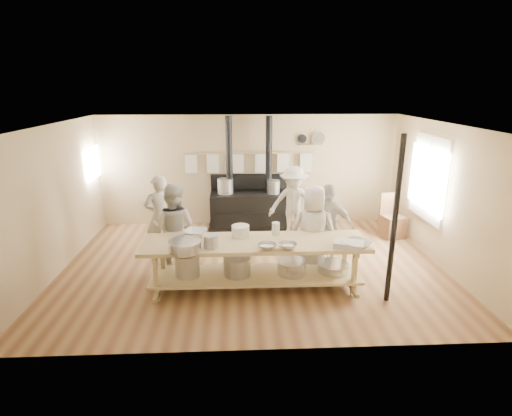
{
  "coord_description": "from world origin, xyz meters",
  "views": [
    {
      "loc": [
        -0.28,
        -6.84,
        3.24
      ],
      "look_at": [
        0.06,
        0.2,
        1.07
      ],
      "focal_mm": 28.0,
      "sensor_mm": 36.0,
      "label": 1
    }
  ],
  "objects_px": {
    "cook_left": "(174,229)",
    "chair": "(392,224)",
    "stove": "(249,206)",
    "prep_table": "(255,260)",
    "cook_by_window": "(293,204)",
    "roasting_pan": "(349,245)",
    "cook_right": "(328,226)",
    "cook_center": "(313,231)",
    "cook_far_left": "(161,217)"
  },
  "relations": [
    {
      "from": "cook_left",
      "to": "chair",
      "type": "bearing_deg",
      "value": -146.73
    },
    {
      "from": "stove",
      "to": "prep_table",
      "type": "relative_size",
      "value": 0.72
    },
    {
      "from": "cook_by_window",
      "to": "chair",
      "type": "height_order",
      "value": "cook_by_window"
    },
    {
      "from": "roasting_pan",
      "to": "cook_right",
      "type": "bearing_deg",
      "value": 92.72
    },
    {
      "from": "prep_table",
      "to": "cook_left",
      "type": "distance_m",
      "value": 1.59
    },
    {
      "from": "cook_center",
      "to": "cook_left",
      "type": "bearing_deg",
      "value": 7.16
    },
    {
      "from": "cook_left",
      "to": "cook_right",
      "type": "height_order",
      "value": "cook_left"
    },
    {
      "from": "stove",
      "to": "cook_left",
      "type": "relative_size",
      "value": 1.59
    },
    {
      "from": "prep_table",
      "to": "chair",
      "type": "bearing_deg",
      "value": 35.66
    },
    {
      "from": "cook_far_left",
      "to": "cook_center",
      "type": "relative_size",
      "value": 1.01
    },
    {
      "from": "cook_right",
      "to": "roasting_pan",
      "type": "relative_size",
      "value": 3.55
    },
    {
      "from": "cook_left",
      "to": "cook_far_left",
      "type": "bearing_deg",
      "value": -48.73
    },
    {
      "from": "prep_table",
      "to": "cook_by_window",
      "type": "height_order",
      "value": "cook_by_window"
    },
    {
      "from": "cook_far_left",
      "to": "chair",
      "type": "xyz_separation_m",
      "value": [
        4.91,
        0.82,
        -0.53
      ]
    },
    {
      "from": "cook_right",
      "to": "roasting_pan",
      "type": "xyz_separation_m",
      "value": [
        0.06,
        -1.19,
        0.12
      ]
    },
    {
      "from": "cook_far_left",
      "to": "cook_by_window",
      "type": "bearing_deg",
      "value": 175.5
    },
    {
      "from": "chair",
      "to": "cook_center",
      "type": "bearing_deg",
      "value": -152.92
    },
    {
      "from": "cook_center",
      "to": "chair",
      "type": "xyz_separation_m",
      "value": [
        2.11,
        1.73,
        -0.52
      ]
    },
    {
      "from": "prep_table",
      "to": "roasting_pan",
      "type": "height_order",
      "value": "roasting_pan"
    },
    {
      "from": "prep_table",
      "to": "cook_right",
      "type": "bearing_deg",
      "value": 31.91
    },
    {
      "from": "prep_table",
      "to": "cook_left",
      "type": "height_order",
      "value": "cook_left"
    },
    {
      "from": "chair",
      "to": "cook_far_left",
      "type": "bearing_deg",
      "value": 177.24
    },
    {
      "from": "cook_left",
      "to": "chair",
      "type": "distance_m",
      "value": 4.83
    },
    {
      "from": "cook_center",
      "to": "roasting_pan",
      "type": "height_order",
      "value": "cook_center"
    },
    {
      "from": "stove",
      "to": "cook_by_window",
      "type": "distance_m",
      "value": 1.27
    },
    {
      "from": "cook_by_window",
      "to": "cook_right",
      "type": "bearing_deg",
      "value": -59.35
    },
    {
      "from": "cook_by_window",
      "to": "roasting_pan",
      "type": "relative_size",
      "value": 3.7
    },
    {
      "from": "cook_far_left",
      "to": "cook_by_window",
      "type": "xyz_separation_m",
      "value": [
        2.68,
        0.75,
        -0.0
      ]
    },
    {
      "from": "cook_far_left",
      "to": "chair",
      "type": "bearing_deg",
      "value": 169.29
    },
    {
      "from": "prep_table",
      "to": "cook_center",
      "type": "relative_size",
      "value": 2.23
    },
    {
      "from": "stove",
      "to": "cook_right",
      "type": "distance_m",
      "value": 2.57
    },
    {
      "from": "stove",
      "to": "cook_far_left",
      "type": "relative_size",
      "value": 1.59
    },
    {
      "from": "cook_right",
      "to": "roasting_pan",
      "type": "distance_m",
      "value": 1.19
    },
    {
      "from": "cook_right",
      "to": "chair",
      "type": "distance_m",
      "value": 2.32
    },
    {
      "from": "cook_left",
      "to": "cook_by_window",
      "type": "relative_size",
      "value": 1.01
    },
    {
      "from": "cook_by_window",
      "to": "roasting_pan",
      "type": "distance_m",
      "value": 2.58
    },
    {
      "from": "cook_by_window",
      "to": "stove",
      "type": "bearing_deg",
      "value": 150.47
    },
    {
      "from": "cook_left",
      "to": "cook_by_window",
      "type": "distance_m",
      "value": 2.75
    },
    {
      "from": "chair",
      "to": "roasting_pan",
      "type": "xyz_separation_m",
      "value": [
        -1.72,
        -2.59,
        0.61
      ]
    },
    {
      "from": "prep_table",
      "to": "roasting_pan",
      "type": "distance_m",
      "value": 1.52
    },
    {
      "from": "roasting_pan",
      "to": "cook_center",
      "type": "bearing_deg",
      "value": 113.95
    },
    {
      "from": "cook_center",
      "to": "cook_by_window",
      "type": "bearing_deg",
      "value": -74.47
    },
    {
      "from": "cook_right",
      "to": "cook_by_window",
      "type": "relative_size",
      "value": 0.96
    },
    {
      "from": "cook_right",
      "to": "prep_table",
      "type": "bearing_deg",
      "value": 43.61
    },
    {
      "from": "cook_left",
      "to": "cook_center",
      "type": "relative_size",
      "value": 1.01
    },
    {
      "from": "chair",
      "to": "roasting_pan",
      "type": "height_order",
      "value": "chair"
    },
    {
      "from": "cook_far_left",
      "to": "stove",
      "type": "bearing_deg",
      "value": -158.39
    },
    {
      "from": "chair",
      "to": "cook_right",
      "type": "bearing_deg",
      "value": -153.89
    },
    {
      "from": "cook_far_left",
      "to": "cook_left",
      "type": "relative_size",
      "value": 1.0
    },
    {
      "from": "cook_left",
      "to": "chair",
      "type": "height_order",
      "value": "cook_left"
    }
  ]
}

